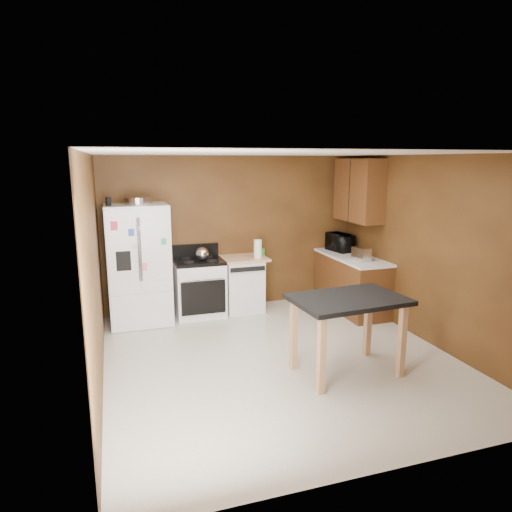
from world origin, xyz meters
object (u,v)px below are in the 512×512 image
kettle (202,254)px  dishwasher (242,283)px  refrigerator (139,265)px  island (348,309)px  roasting_pan (138,200)px  pen_cup (108,201)px  green_canister (262,252)px  gas_range (199,287)px  microwave (340,243)px  toaster (361,254)px  paper_towel (258,249)px

kettle → dishwasher: kettle is taller
refrigerator → island: bearing=-49.0°
kettle → island: 2.74m
kettle → roasting_pan: bearing=179.0°
kettle → island: (1.19, -2.46, -0.23)m
pen_cup → island: (2.52, -2.36, -1.09)m
green_canister → dishwasher: green_canister is taller
pen_cup → gas_range: pen_cup is taller
roasting_pan → microwave: size_ratio=0.83×
microwave → dishwasher: microwave is taller
pen_cup → green_canister: size_ratio=1.06×
refrigerator → dishwasher: bearing=3.0°
refrigerator → kettle: bearing=-0.2°
green_canister → toaster: 1.61m
kettle → island: bearing=-64.2°
paper_towel → refrigerator: bearing=178.3°
roasting_pan → gas_range: (0.87, 0.05, -1.39)m
dishwasher → island: size_ratio=0.68×
roasting_pan → pen_cup: bearing=-164.2°
pen_cup → toaster: 3.84m
toaster → dishwasher: bearing=144.2°
paper_towel → dishwasher: bearing=147.5°
green_canister → pen_cup: bearing=-173.6°
gas_range → kettle: bearing=-53.4°
pen_cup → kettle: 1.59m
toaster → refrigerator: refrigerator is taller
roasting_pan → kettle: roasting_pan is taller
paper_towel → microwave: bearing=3.2°
refrigerator → dishwasher: size_ratio=2.02×
roasting_pan → dishwasher: 2.12m
island → paper_towel: bearing=97.0°
kettle → dishwasher: size_ratio=0.23×
toaster → refrigerator: bearing=158.1°
microwave → refrigerator: 3.36m
roasting_pan → pen_cup: size_ratio=3.52×
toaster → island: 2.07m
gas_range → toaster: bearing=-19.1°
pen_cup → microwave: 3.82m
green_canister → dishwasher: bearing=-168.4°
pen_cup → microwave: pen_cup is taller
kettle → dishwasher: (0.67, 0.09, -0.55)m
kettle → green_canister: bearing=8.9°
kettle → microwave: 2.40m
roasting_pan → kettle: bearing=-1.0°
refrigerator → paper_towel: bearing=-1.7°
green_canister → dishwasher: 0.61m
refrigerator → dishwasher: (1.63, 0.09, -0.45)m
paper_towel → toaster: paper_towel is taller
refrigerator → pen_cup: bearing=-164.2°
paper_towel → refrigerator: (-1.85, 0.05, -0.14)m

